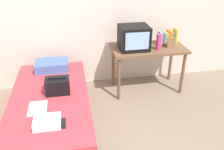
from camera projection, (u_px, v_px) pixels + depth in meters
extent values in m
cube|color=beige|center=(103.00, 7.00, 3.78)|extent=(5.20, 0.10, 2.60)
cube|color=brown|center=(52.00, 118.00, 3.14)|extent=(1.00, 2.00, 0.28)
cube|color=#C63842|center=(50.00, 103.00, 3.02)|extent=(0.97, 1.94, 0.20)
cube|color=brown|center=(148.00, 48.00, 3.74)|extent=(1.16, 0.60, 0.04)
cylinder|color=brown|center=(119.00, 79.00, 3.62)|extent=(0.05, 0.05, 0.71)
cylinder|color=brown|center=(183.00, 74.00, 3.79)|extent=(0.05, 0.05, 0.71)
cylinder|color=brown|center=(113.00, 66.00, 4.04)|extent=(0.05, 0.05, 0.71)
cylinder|color=brown|center=(171.00, 61.00, 4.21)|extent=(0.05, 0.05, 0.71)
cube|color=black|center=(134.00, 38.00, 3.59)|extent=(0.44, 0.38, 0.36)
cube|color=#8CB2E0|center=(137.00, 41.00, 3.42)|extent=(0.35, 0.01, 0.26)
cylinder|color=#E53372|center=(159.00, 42.00, 3.58)|extent=(0.07, 0.07, 0.25)
cube|color=gray|center=(160.00, 38.00, 3.79)|extent=(0.04, 0.16, 0.21)
cube|color=#2D5699|center=(162.00, 38.00, 3.80)|extent=(0.03, 0.15, 0.20)
cube|color=gray|center=(164.00, 39.00, 3.81)|extent=(0.03, 0.15, 0.19)
cube|color=gold|center=(166.00, 38.00, 3.81)|extent=(0.04, 0.15, 0.20)
cube|color=#CC7233|center=(169.00, 37.00, 3.81)|extent=(0.04, 0.17, 0.23)
cube|color=#CC7233|center=(171.00, 37.00, 3.82)|extent=(0.03, 0.14, 0.22)
cube|color=#337F47|center=(173.00, 38.00, 3.83)|extent=(0.03, 0.16, 0.20)
cube|color=gold|center=(175.00, 36.00, 3.82)|extent=(0.03, 0.15, 0.25)
cube|color=olive|center=(171.00, 43.00, 3.67)|extent=(0.11, 0.02, 0.17)
cube|color=#4766AD|center=(52.00, 65.00, 3.60)|extent=(0.49, 0.34, 0.14)
cube|color=black|center=(58.00, 86.00, 3.00)|extent=(0.30, 0.20, 0.20)
cylinder|color=black|center=(57.00, 78.00, 2.95)|extent=(0.24, 0.02, 0.02)
cube|color=white|center=(38.00, 108.00, 2.74)|extent=(0.21, 0.29, 0.01)
cube|color=black|center=(64.00, 123.00, 2.49)|extent=(0.04, 0.16, 0.02)
cube|color=white|center=(47.00, 122.00, 2.46)|extent=(0.28, 0.22, 0.08)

